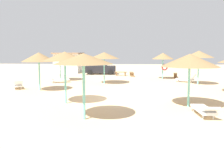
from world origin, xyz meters
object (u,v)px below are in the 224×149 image
(lounger_0, at_px, (186,79))
(parasol_1, at_px, (60,56))
(parasol_2, at_px, (190,60))
(parasol_6, at_px, (104,56))
(bench_2, at_px, (121,73))
(bench_0, at_px, (132,73))
(bench_1, at_px, (175,74))
(parasol_3, at_px, (39,57))
(parasol_0, at_px, (199,54))
(parked_car, at_px, (100,68))
(parasol_5, at_px, (84,59))
(parasol_7, at_px, (65,57))
(lounger_3, at_px, (17,85))
(lounger_1, at_px, (59,79))
(beach_cabana, at_px, (69,62))
(lounger_2, at_px, (204,110))
(parasol_8, at_px, (163,56))

(lounger_0, bearing_deg, parasol_1, 178.63)
(parasol_2, distance_m, parasol_6, 9.93)
(bench_2, bearing_deg, bench_0, -21.00)
(lounger_0, relative_size, bench_2, 1.28)
(bench_0, xyz_separation_m, bench_1, (5.05, -0.91, 0.00))
(bench_0, bearing_deg, parasol_3, -123.41)
(parasol_0, bearing_deg, parked_car, 138.42)
(parasol_2, height_order, parasol_5, parasol_5)
(parasol_7, relative_size, lounger_3, 1.54)
(parasol_6, height_order, parked_car, parasol_6)
(parasol_6, distance_m, lounger_3, 7.76)
(parasol_2, bearing_deg, lounger_1, 138.78)
(parasol_3, bearing_deg, bench_0, 56.59)
(parasol_1, relative_size, parasol_6, 0.96)
(parked_car, bearing_deg, parasol_2, -67.93)
(parasol_0, relative_size, parked_car, 0.75)
(parasol_0, bearing_deg, beach_cabana, 143.55)
(parasol_6, distance_m, lounger_2, 11.75)
(bench_1, height_order, beach_cabana, beach_cabana)
(lounger_0, height_order, lounger_2, lounger_0)
(parasol_2, xyz_separation_m, parasol_3, (-9.91, 4.23, 0.06))
(parasol_6, distance_m, parked_car, 9.22)
(parasol_8, height_order, parked_car, parasol_8)
(parasol_0, bearing_deg, lounger_1, 178.50)
(lounger_0, bearing_deg, parasol_6, -168.17)
(bench_1, bearing_deg, parasol_3, -141.01)
(lounger_2, height_order, bench_1, lounger_2)
(parasol_0, xyz_separation_m, lounger_0, (-0.61, 1.61, -2.40))
(bench_1, bearing_deg, parasol_1, -163.03)
(lounger_2, height_order, beach_cabana, beach_cabana)
(parasol_1, bearing_deg, bench_1, 16.97)
(parasol_1, bearing_deg, parasol_6, -22.17)
(parasol_2, bearing_deg, parasol_7, 177.63)
(parasol_7, xyz_separation_m, beach_cabana, (-5.12, 19.05, -1.21))
(parasol_3, relative_size, lounger_1, 1.50)
(parasol_8, height_order, bench_0, parasol_8)
(parasol_6, bearing_deg, parasol_8, 34.38)
(parasol_5, distance_m, lounger_1, 12.49)
(parasol_1, distance_m, bench_0, 9.03)
(parasol_2, relative_size, parasol_3, 1.03)
(parasol_2, xyz_separation_m, parasol_6, (-5.45, 8.30, 0.13))
(parasol_2, height_order, parasol_6, parasol_6)
(parasol_6, relative_size, lounger_0, 1.48)
(bench_0, bearing_deg, parasol_2, -79.27)
(parasol_8, bearing_deg, lounger_1, -160.45)
(lounger_1, xyz_separation_m, beach_cabana, (-1.96, 10.66, 1.13))
(parasol_5, xyz_separation_m, lounger_1, (-4.82, 11.29, -2.29))
(parasol_3, height_order, lounger_2, parasol_3)
(parasol_1, bearing_deg, parasol_7, -70.68)
(parasol_8, bearing_deg, parasol_3, -141.98)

